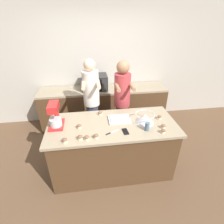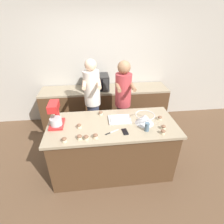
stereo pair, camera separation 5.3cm
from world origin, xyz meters
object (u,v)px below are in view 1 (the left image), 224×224
Objects in this scene: mixing_bowl at (145,118)px; cupcake_3 at (163,131)px; person_right at (122,102)px; drinking_glass at (147,126)px; cupcake_4 at (100,113)px; knife at (112,132)px; cupcake_0 at (160,117)px; cupcake_6 at (96,136)px; cell_phone at (125,131)px; cupcake_1 at (80,137)px; person_left at (92,103)px; cupcake_7 at (79,126)px; microwave_oven at (95,82)px; stand_mixer at (55,116)px; cupcake_2 at (163,126)px; baking_tray at (119,119)px; cupcake_8 at (65,140)px; cupcake_5 at (87,138)px.

mixing_bowl reaches higher than cupcake_3.
cupcake_3 is (0.38, -1.03, 0.04)m from person_right.
drinking_glass is 0.81m from cupcake_4.
knife is 0.83m from cupcake_0.
cupcake_0 is 1.06m from cupcake_6.
cell_phone is (-0.13, -0.93, 0.01)m from person_right.
cupcake_1 is (-0.43, -0.09, 0.03)m from knife.
person_left reaches higher than cupcake_7.
microwave_oven is (-0.67, 1.48, 0.06)m from mixing_bowl.
stand_mixer is 2.47× the size of cell_phone.
cupcake_4 is at bearing 149.74° from cupcake_2.
baking_tray is 0.90m from cupcake_8.
person_left is 1.22m from cupcake_0.
person_right is 25.46× the size of cupcake_4.
drinking_glass is 0.62× the size of knife.
person_left is 0.56m from person_right.
knife is at bearing -75.68° from person_left.
cupcake_2 is (0.22, -0.19, -0.05)m from mixing_bowl.
drinking_glass is at bearing 4.90° from cupcake_1.
cupcake_4 is 1.00× the size of cupcake_8.
drinking_glass reaches higher than cell_phone.
cupcake_5 is at bearing -174.09° from cupcake_2.
baking_tray is 0.66m from cupcake_2.
cupcake_2 is at bearing -30.26° from cupcake_4.
baking_tray is 2.25× the size of cell_phone.
person_left is 26.11× the size of cupcake_7.
cupcake_5 is (-0.11, -1.03, 0.02)m from person_left.
person_right reaches higher than cupcake_5.
cupcake_2 is 1.00× the size of cupcake_3.
cupcake_1 is (0.34, -0.37, -0.13)m from stand_mixer.
cupcake_4 is at bearing 143.20° from cupcake_3.
knife is at bearing -19.62° from stand_mixer.
cupcake_0 is at bearing -15.83° from cupcake_4.
baking_tray is 2.68× the size of drinking_glass.
cupcake_4 is at bearing 121.12° from cell_phone.
stand_mixer is at bearing 146.20° from cupcake_6.
mixing_bowl is at bearing -65.75° from microwave_oven.
cupcake_6 is at bearing -49.70° from cupcake_7.
person_right reaches higher than stand_mixer.
baking_tray is 5.15× the size of cupcake_3.
cupcake_4 is at bearing -73.95° from person_left.
knife is (-0.50, 0.01, -0.06)m from drinking_glass.
knife is at bearing 23.36° from cupcake_6.
cupcake_3 and cupcake_7 have the same top height.
cell_phone is at bearing 179.36° from drinking_glass.
person_left is 1.39m from cupcake_3.
person_left reaches higher than stand_mixer.
microwave_oven is at bearing 65.42° from stand_mixer.
person_right is 0.94m from cell_phone.
person_left is 0.95m from knife.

